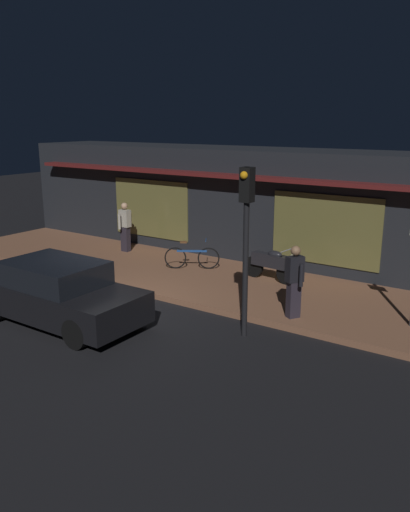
{
  "coord_description": "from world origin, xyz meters",
  "views": [
    {
      "loc": [
        8.48,
        -8.78,
        4.51
      ],
      "look_at": [
        0.86,
        2.4,
        0.95
      ],
      "focal_mm": 36.45,
      "sensor_mm": 36.0,
      "label": 1
    }
  ],
  "objects_px": {
    "motorcycle": "(271,263)",
    "person_photographer": "(125,226)",
    "bicycle_parked": "(192,257)",
    "traffic_light_pole": "(246,223)",
    "person_bystander": "(294,280)",
    "parked_car_near": "(59,293)"
  },
  "relations": [
    {
      "from": "motorcycle",
      "to": "person_photographer",
      "type": "height_order",
      "value": "person_photographer"
    },
    {
      "from": "bicycle_parked",
      "to": "traffic_light_pole",
      "type": "bearing_deg",
      "value": -40.96
    },
    {
      "from": "motorcycle",
      "to": "person_bystander",
      "type": "distance_m",
      "value": 2.81
    },
    {
      "from": "bicycle_parked",
      "to": "parked_car_near",
      "type": "bearing_deg",
      "value": -92.69
    },
    {
      "from": "motorcycle",
      "to": "person_bystander",
      "type": "xyz_separation_m",
      "value": [
        1.71,
        -2.2,
        0.38
      ]
    },
    {
      "from": "person_photographer",
      "to": "traffic_light_pole",
      "type": "xyz_separation_m",
      "value": [
        6.8,
        -3.67,
        1.45
      ]
    },
    {
      "from": "bicycle_parked",
      "to": "person_photographer",
      "type": "distance_m",
      "value": 3.21
    },
    {
      "from": "motorcycle",
      "to": "person_photographer",
      "type": "relative_size",
      "value": 1.02
    },
    {
      "from": "person_bystander",
      "to": "parked_car_near",
      "type": "xyz_separation_m",
      "value": [
        -4.45,
        -2.93,
        -0.32
      ]
    },
    {
      "from": "motorcycle",
      "to": "bicycle_parked",
      "type": "relative_size",
      "value": 1.19
    },
    {
      "from": "motorcycle",
      "to": "person_bystander",
      "type": "relative_size",
      "value": 1.02
    },
    {
      "from": "person_photographer",
      "to": "bicycle_parked",
      "type": "bearing_deg",
      "value": -8.92
    },
    {
      "from": "bicycle_parked",
      "to": "traffic_light_pole",
      "type": "distance_m",
      "value": 5.24
    },
    {
      "from": "person_photographer",
      "to": "parked_car_near",
      "type": "height_order",
      "value": "person_photographer"
    },
    {
      "from": "person_photographer",
      "to": "parked_car_near",
      "type": "relative_size",
      "value": 0.41
    },
    {
      "from": "motorcycle",
      "to": "traffic_light_pole",
      "type": "relative_size",
      "value": 0.47
    },
    {
      "from": "person_photographer",
      "to": "motorcycle",
      "type": "bearing_deg",
      "value": -2.25
    },
    {
      "from": "motorcycle",
      "to": "person_bystander",
      "type": "bearing_deg",
      "value": -52.27
    },
    {
      "from": "person_photographer",
      "to": "traffic_light_pole",
      "type": "height_order",
      "value": "traffic_light_pole"
    },
    {
      "from": "motorcycle",
      "to": "parked_car_near",
      "type": "bearing_deg",
      "value": -118.14
    },
    {
      "from": "person_photographer",
      "to": "person_bystander",
      "type": "bearing_deg",
      "value": -18.26
    },
    {
      "from": "person_photographer",
      "to": "person_bystander",
      "type": "distance_m",
      "value": 7.75
    }
  ]
}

